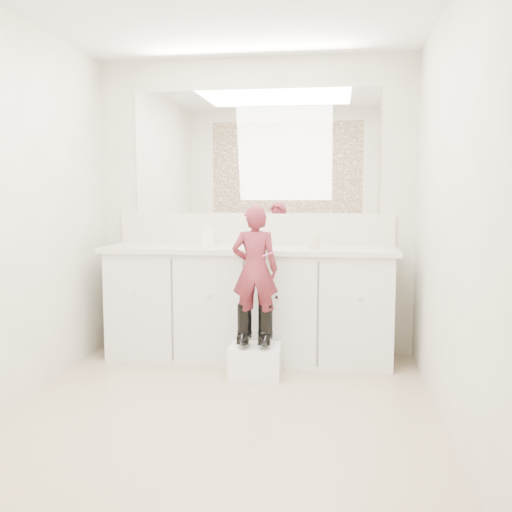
# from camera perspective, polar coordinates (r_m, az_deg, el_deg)

# --- Properties ---
(floor) EXTENTS (3.00, 3.00, 0.00)m
(floor) POSITION_cam_1_polar(r_m,az_deg,el_deg) (3.49, -3.88, -15.68)
(floor) COLOR #968262
(floor) RESTS_ON ground
(wall_back) EXTENTS (2.60, 0.00, 2.60)m
(wall_back) POSITION_cam_1_polar(r_m,az_deg,el_deg) (4.72, -0.16, 4.99)
(wall_back) COLOR #BEB5A2
(wall_back) RESTS_ON floor
(wall_front) EXTENTS (2.60, 0.00, 2.60)m
(wall_front) POSITION_cam_1_polar(r_m,az_deg,el_deg) (1.81, -14.19, 2.77)
(wall_front) COLOR #BEB5A2
(wall_front) RESTS_ON floor
(wall_left) EXTENTS (0.00, 3.00, 3.00)m
(wall_left) POSITION_cam_1_polar(r_m,az_deg,el_deg) (3.74, -23.95, 4.13)
(wall_left) COLOR #BEB5A2
(wall_left) RESTS_ON floor
(wall_right) EXTENTS (0.00, 3.00, 3.00)m
(wall_right) POSITION_cam_1_polar(r_m,az_deg,el_deg) (3.23, 19.21, 4.07)
(wall_right) COLOR #BEB5A2
(wall_right) RESTS_ON floor
(vanity_cabinet) EXTENTS (2.20, 0.55, 0.85)m
(vanity_cabinet) POSITION_cam_1_polar(r_m,az_deg,el_deg) (4.53, -0.67, -4.93)
(vanity_cabinet) COLOR silver
(vanity_cabinet) RESTS_ON floor
(countertop) EXTENTS (2.28, 0.58, 0.04)m
(countertop) POSITION_cam_1_polar(r_m,az_deg,el_deg) (4.45, -0.70, 0.66)
(countertop) COLOR beige
(countertop) RESTS_ON vanity_cabinet
(backsplash) EXTENTS (2.28, 0.03, 0.25)m
(backsplash) POSITION_cam_1_polar(r_m,az_deg,el_deg) (4.71, -0.19, 2.74)
(backsplash) COLOR beige
(backsplash) RESTS_ON countertop
(mirror) EXTENTS (2.00, 0.02, 1.00)m
(mirror) POSITION_cam_1_polar(r_m,az_deg,el_deg) (4.72, -0.18, 10.34)
(mirror) COLOR white
(mirror) RESTS_ON wall_back
(dot_panel) EXTENTS (2.00, 0.01, 1.20)m
(dot_panel) POSITION_cam_1_polar(r_m,az_deg,el_deg) (1.84, -14.46, 16.89)
(dot_panel) COLOR #472819
(dot_panel) RESTS_ON wall_front
(faucet) EXTENTS (0.08, 0.08, 0.10)m
(faucet) POSITION_cam_1_polar(r_m,az_deg,el_deg) (4.61, -0.39, 1.72)
(faucet) COLOR silver
(faucet) RESTS_ON countertop
(cup) EXTENTS (0.12, 0.12, 0.10)m
(cup) POSITION_cam_1_polar(r_m,az_deg,el_deg) (4.35, 5.84, 1.42)
(cup) COLOR beige
(cup) RESTS_ON countertop
(soap_bottle) EXTENTS (0.12, 0.12, 0.22)m
(soap_bottle) POSITION_cam_1_polar(r_m,az_deg,el_deg) (4.48, -4.97, 2.33)
(soap_bottle) COLOR silver
(soap_bottle) RESTS_ON countertop
(step_stool) EXTENTS (0.37, 0.32, 0.23)m
(step_stool) POSITION_cam_1_polar(r_m,az_deg,el_deg) (4.13, -0.11, -10.48)
(step_stool) COLOR white
(step_stool) RESTS_ON floor
(boot_left) EXTENTS (0.12, 0.20, 0.30)m
(boot_left) POSITION_cam_1_polar(r_m,az_deg,el_deg) (4.08, -1.16, -6.89)
(boot_left) COLOR black
(boot_left) RESTS_ON step_stool
(boot_right) EXTENTS (0.12, 0.20, 0.30)m
(boot_right) POSITION_cam_1_polar(r_m,az_deg,el_deg) (4.06, 0.95, -6.96)
(boot_right) COLOR black
(boot_right) RESTS_ON step_stool
(toddler) EXTENTS (0.34, 0.23, 0.89)m
(toddler) POSITION_cam_1_polar(r_m,az_deg,el_deg) (3.99, -0.11, -1.35)
(toddler) COLOR #A03141
(toddler) RESTS_ON step_stool
(toothbrush) EXTENTS (0.14, 0.02, 0.06)m
(toothbrush) POSITION_cam_1_polar(r_m,az_deg,el_deg) (3.94, 0.84, 0.06)
(toothbrush) COLOR #CD4F9B
(toothbrush) RESTS_ON toddler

